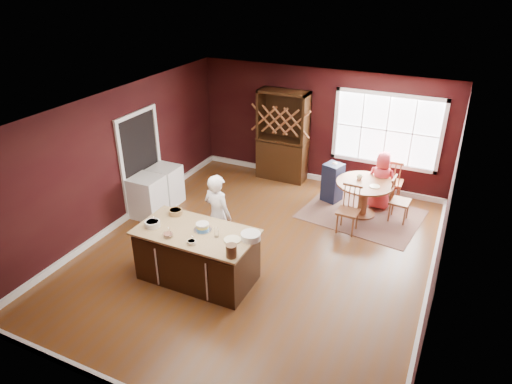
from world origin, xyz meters
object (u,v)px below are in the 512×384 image
Objects in this scene: chair_north at (392,180)px; seated_woman at (381,181)px; chair_east at (400,200)px; chair_south at (348,210)px; layer_cake at (203,227)px; dryer at (166,185)px; baker at (218,216)px; toddler at (335,167)px; washer at (148,197)px; dining_table at (364,192)px; kitchen_island at (197,256)px; hutch at (283,136)px; high_chair at (333,182)px.

chair_north is 0.42m from seated_woman.
chair_east is 1.21m from chair_south.
layer_cake is 2.93m from dryer.
toddler is at bearing -101.47° from baker.
chair_north is at bearing 73.11° from chair_south.
chair_east is at bearing 51.54° from layer_cake.
layer_cake reaches higher than washer.
chair_north reaches higher than dryer.
dryer is at bearing -153.20° from toddler.
dining_table is 3.26m from baker.
chair_north is (0.54, 1.64, 0.04)m from chair_south.
chair_south is (1.87, 2.53, 0.05)m from kitchen_island.
hutch is 3.51m from washer.
baker is 1.63× the size of chair_south.
high_chair is (-0.66, 1.15, -0.03)m from chair_south.
seated_woman is (2.27, 3.02, -0.15)m from baker.
dining_table is (1.99, 3.33, 0.10)m from kitchen_island.
high_chair reaches higher than dining_table.
chair_south reaches higher than high_chair.
kitchen_island reaches higher than high_chair.
seated_woman is at bearing 53.89° from chair_east.
chair_south is at bearing 53.85° from layer_cake.
baker is at bearing 99.90° from layer_cake.
dining_table is 0.94m from chair_north.
layer_cake is 0.33× the size of high_chair.
baker reaches higher than high_chair.
layer_cake is 3.78m from toddler.
baker reaches higher than layer_cake.
hutch reaches higher than toddler.
baker is 3.16m from toddler.
hutch reaches higher than dining_table.
chair_east is at bearing -17.21° from hutch.
hutch reaches higher than baker.
seated_woman is at bearing 29.54° from washer.
hutch is 2.47× the size of washer.
toddler is (1.24, 3.68, 0.37)m from kitchen_island.
chair_north is (0.42, 0.84, -0.01)m from dining_table.
chair_south is at bearing 16.38° from washer.
high_chair is at bearing 35.22° from washer.
chair_east is at bearing 51.34° from kitchen_island.
chair_north is at bearing 25.16° from chair_east.
layer_cake is at bearing 59.92° from chair_north.
high_chair is 1.06× the size of dryer.
baker is at bearing 137.06° from chair_east.
chair_south reaches higher than chair_east.
seated_woman is 1.04m from high_chair.
dining_table is 0.74× the size of baker.
kitchen_island is 1.85× the size of chair_north.
baker reaches higher than dryer.
kitchen_island is 3.88m from high_chair.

